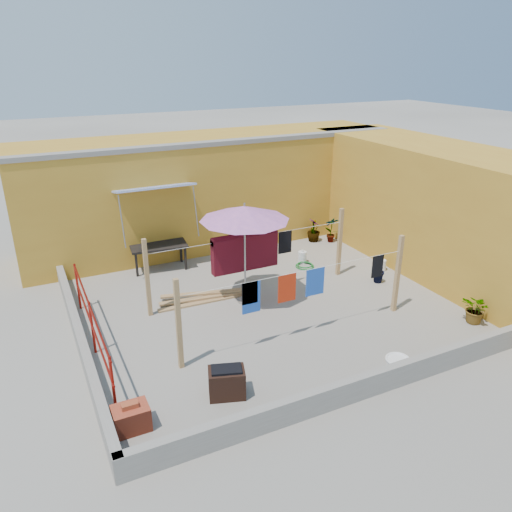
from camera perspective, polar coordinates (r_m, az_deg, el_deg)
name	(u,v)px	position (r m, az deg, el deg)	size (l,w,h in m)	color
ground	(267,307)	(11.50, 1.25, -5.83)	(80.00, 80.00, 0.00)	#9E998E
wall_back	(211,189)	(15.13, -5.19, 7.61)	(11.00, 3.27, 3.21)	#BF8D29
wall_right	(446,211)	(13.89, 20.84, 4.86)	(2.40, 9.00, 3.20)	#BF8D29
parapet_front	(364,386)	(8.84, 12.23, -14.31)	(8.30, 0.16, 0.44)	gray
parapet_left	(81,340)	(10.42, -19.41, -9.07)	(0.16, 7.30, 0.44)	gray
red_railing	(91,320)	(10.02, -18.32, -6.94)	(0.05, 4.20, 1.10)	maroon
clothesline_rig	(252,257)	(11.41, -0.51, -0.16)	(5.09, 2.35, 1.80)	tan
patio_umbrella	(245,214)	(10.90, -1.32, 4.84)	(2.00, 2.00, 2.40)	gray
outdoor_table	(159,247)	(13.47, -11.06, 0.99)	(1.54, 0.89, 0.69)	black
brick_stack	(131,418)	(8.28, -14.08, -17.51)	(0.55, 0.40, 0.48)	#AF4028
lumber_pile	(204,298)	(11.82, -5.94, -4.75)	(2.26, 0.69, 0.14)	tan
brazier	(227,382)	(8.67, -3.36, -14.20)	(0.71, 0.58, 0.55)	black
white_basin	(398,360)	(9.96, 15.90, -11.37)	(0.48, 0.48, 0.08)	white
water_jug_a	(302,257)	(13.85, 5.31, -0.11)	(0.23, 0.23, 0.37)	white
water_jug_b	(382,265)	(13.71, 14.17, -1.01)	(0.22, 0.22, 0.35)	white
green_hose	(305,266)	(13.63, 5.60, -1.10)	(0.51, 0.51, 0.08)	#186E27
plant_back_a	(245,250)	(13.74, -1.28, 0.68)	(0.65, 0.56, 0.72)	#20601B
plant_back_b	(314,230)	(15.40, 6.62, 2.97)	(0.41, 0.41, 0.72)	#20601B
plant_right_a	(331,229)	(15.40, 8.60, 3.02)	(0.42, 0.28, 0.80)	#20601B
plant_right_b	(378,271)	(12.89, 13.82, -1.63)	(0.37, 0.30, 0.67)	#20601B
plant_right_c	(477,309)	(11.69, 23.92, -5.59)	(0.59, 0.51, 0.66)	#20601B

